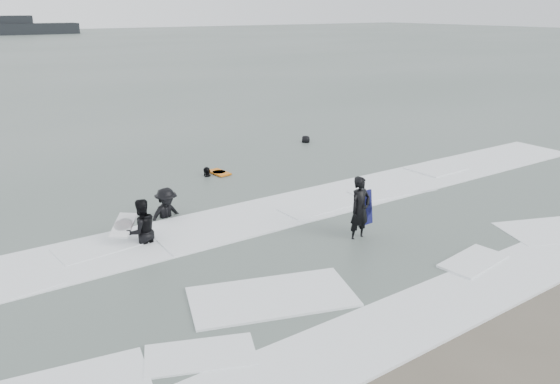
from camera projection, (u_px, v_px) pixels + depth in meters
ground at (408, 301)px, 11.91m from camera, size 320.00×320.00×0.00m
surfer_centre at (358, 240)px, 15.01m from camera, size 0.70×0.48×1.83m
surfer_wading at (143, 244)px, 14.75m from camera, size 0.93×0.75×1.83m
surfer_breaker at (167, 219)px, 16.47m from camera, size 1.29×0.89×1.84m
surfer_right_near at (207, 177)px, 20.51m from camera, size 0.93×0.91×1.56m
surfer_right_far at (306, 144)px, 25.58m from camera, size 0.89×0.84×1.53m
surf_foam at (307, 242)px, 14.79m from camera, size 30.03×9.06×0.09m
bodyboards at (233, 198)px, 16.78m from camera, size 6.43×8.05×1.25m
vessel_horizon at (7, 28)px, 122.48m from camera, size 30.65×5.47×4.16m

